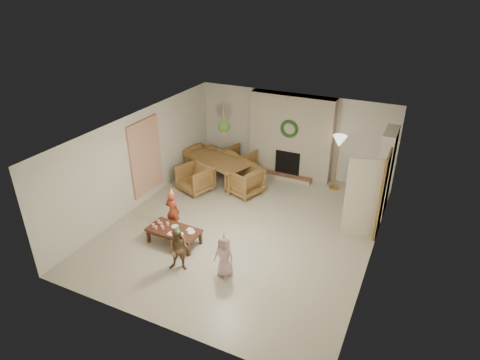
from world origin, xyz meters
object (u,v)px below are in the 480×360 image
Objects in this scene: child_red at (173,211)px; child_plaid at (179,250)px; dining_chair_near at (195,178)px; dining_chair_far at (239,160)px; dining_table at (218,170)px; dining_chair_right at (245,181)px; coffee_table_top at (174,230)px; dining_chair_left at (199,160)px; child_pink at (224,256)px.

child_plaid is (0.96, -1.22, -0.01)m from child_red.
dining_chair_far is (0.59, 1.65, 0.00)m from dining_chair_near.
dining_table is at bearing 90.00° from dining_chair_near.
child_plaid is (0.18, -3.62, 0.10)m from dining_chair_right.
dining_table is 2.78m from child_red.
coffee_table_top is 1.24× the size of child_plaid.
child_red reaches higher than dining_chair_right.
dining_table is at bearing -86.97° from child_red.
dining_chair_far is 4.08m from coffee_table_top.
dining_chair_right is 3.62m from child_plaid.
child_plaid reaches higher than dining_chair_far.
dining_chair_far is 0.85× the size of child_red.
dining_chair_right is at bearing 83.47° from coffee_table_top.
dining_table is 0.88m from dining_chair_left.
dining_chair_left is at bearing 114.03° from coffee_table_top.
coffee_table_top is at bearing -138.69° from dining_chair_left.
dining_table is 0.88m from dining_chair_far.
dining_table reaches higher than coffee_table_top.
dining_table is 4.17m from child_plaid.
dining_chair_far is 1.40m from dining_chair_right.
child_pink is (1.10, -3.36, 0.08)m from dining_chair_right.
child_pink reaches higher than dining_table.
dining_chair_near is at bearing 136.77° from child_pink.
dining_chair_far is at bearing 90.00° from dining_table.
coffee_table_top is (1.41, -3.54, -0.04)m from dining_chair_left.
dining_chair_near is at bearing 90.00° from dining_chair_far.
dining_chair_far and dining_chair_left have the same top height.
dining_table is 1.10m from dining_chair_right.
child_red reaches higher than dining_table.
dining_chair_left is at bearing -90.00° from dining_chair_right.
child_red is (1.08, -3.06, 0.12)m from dining_chair_left.
child_plaid is (2.04, -4.28, 0.10)m from dining_chair_left.
dining_chair_near is 2.02m from child_red.
dining_chair_near is 1.00× the size of dining_chair_far.
dining_chair_right is (1.03, -0.37, 0.04)m from dining_table.
dining_chair_left is 4.99m from child_pink.
child_pink is at bearing 131.54° from dining_chair_far.
dining_table is 2.04× the size of child_plaid.
dining_chair_left reaches higher than coffee_table_top.
child_pink is (2.13, -3.73, 0.12)m from dining_table.
child_pink is at bearing -1.88° from child_plaid.
dining_chair_left is 0.91× the size of child_pink.
dining_chair_near and dining_chair_far have the same top height.
dining_chair_right is 2.53m from child_red.
dining_chair_far is 0.87× the size of child_plaid.
dining_table is 4.30m from child_pink.
dining_table is at bearing 102.52° from coffee_table_top.
dining_chair_far is 0.91× the size of child_pink.
child_pink reaches higher than dining_chair_far.
dining_chair_right is 0.87× the size of child_plaid.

